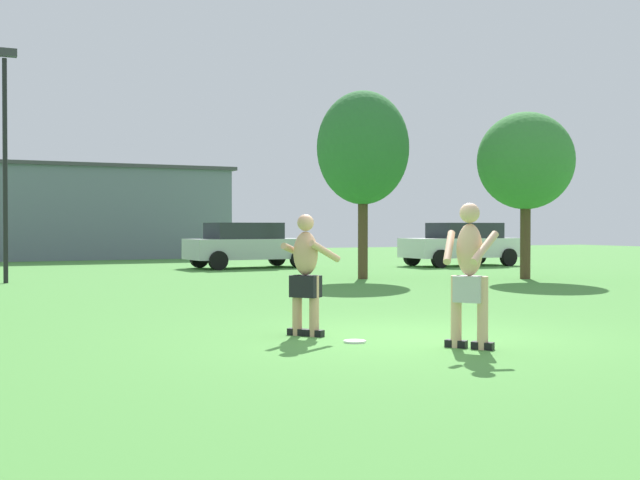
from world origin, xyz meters
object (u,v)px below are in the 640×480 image
Objects in this scene: player_near at (306,272)px; frisbee at (355,341)px; car_silver_near_post at (248,244)px; tree_right_field at (363,148)px; player_in_gray at (469,272)px; tree_behind_players at (526,161)px; car_white_mid_lot at (461,243)px; lamp_post at (5,140)px.

player_near is 5.70× the size of frisbee.
car_silver_near_post is 0.85× the size of tree_right_field.
car_silver_near_post is at bearing 74.15° from frisbee.
player_near is at bearing 110.52° from frisbee.
tree_behind_players is (8.98, 9.97, 2.33)m from player_in_gray.
tree_right_field reaches higher than player_in_gray.
frisbee is (-1.00, 1.04, -0.91)m from player_in_gray.
car_white_mid_lot is at bearing 55.33° from player_in_gray.
player_in_gray is 6.12× the size of frisbee.
car_silver_near_post reaches higher than frisbee.
frisbee is at bearing -128.67° from car_white_mid_lot.
car_white_mid_lot is (11.67, 16.87, -0.10)m from player_in_gray.
lamp_post reaches higher than player_near.
frisbee is at bearing -118.57° from tree_right_field.
tree_right_field reaches higher than car_silver_near_post.
car_silver_near_post is (4.04, 18.78, -0.10)m from player_in_gray.
lamp_post is 9.40m from tree_right_field.
car_silver_near_post is (5.34, 16.92, -0.03)m from player_near.
player_in_gray is 0.29× the size of lamp_post.
car_silver_near_post is (5.04, 17.74, 0.81)m from frisbee.
car_silver_near_post is 1.01× the size of car_white_mid_lot.
player_in_gray is at bearing -102.14° from car_silver_near_post.
lamp_post is 1.30× the size of tree_behind_players.
tree_behind_players is (10.28, 8.11, 2.40)m from player_near.
player_near is 0.37× the size of car_white_mid_lot.
car_silver_near_post is 10.39m from tree_behind_players.
tree_right_field is (0.88, -6.89, 2.79)m from car_silver_near_post.
player_near is 0.31× the size of tree_right_field.
player_near is at bearing 125.02° from player_in_gray.
player_in_gray is 20.52m from car_white_mid_lot.
tree_behind_players is (9.97, 8.93, 3.24)m from frisbee.
player_near is at bearing -121.79° from tree_right_field.
tree_behind_players reaches higher than player_in_gray.
player_in_gray is 15.11m from lamp_post.
lamp_post is at bearing 106.33° from player_in_gray.
car_white_mid_lot is at bearing 51.33° from frisbee.
player_in_gray is 13.15m from tree_right_field.
player_near reaches higher than car_silver_near_post.
frisbee is 0.06× the size of tree_behind_players.
car_silver_near_post is at bearing 119.25° from tree_behind_players.
tree_right_field reaches higher than car_white_mid_lot.
tree_right_field is at bearing -14.59° from lamp_post.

